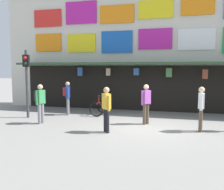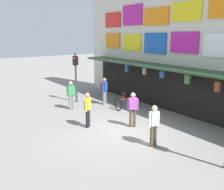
% 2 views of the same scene
% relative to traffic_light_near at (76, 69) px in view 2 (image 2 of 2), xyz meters
% --- Properties ---
extents(ground_plane, '(80.00, 80.00, 0.00)m').
position_rel_traffic_light_near_xyz_m(ground_plane, '(5.64, -0.54, -2.14)').
color(ground_plane, gray).
extents(shopfront, '(18.00, 2.60, 8.00)m').
position_rel_traffic_light_near_xyz_m(shopfront, '(5.65, 4.03, 1.82)').
color(shopfront, beige).
rests_on(shopfront, ground).
extents(traffic_light_near, '(0.34, 0.35, 3.20)m').
position_rel_traffic_light_near_xyz_m(traffic_light_near, '(0.00, 0.00, 0.00)').
color(traffic_light_near, '#38383D').
rests_on(traffic_light_near, ground).
extents(bicycle_parked, '(0.74, 1.17, 1.05)m').
position_rel_traffic_light_near_xyz_m(bicycle_parked, '(3.09, 1.62, -1.75)').
color(bicycle_parked, black).
rests_on(bicycle_parked, ground).
extents(pedestrian_in_blue, '(0.40, 0.43, 1.68)m').
position_rel_traffic_light_near_xyz_m(pedestrian_in_blue, '(4.41, -1.74, -1.19)').
color(pedestrian_in_blue, black).
rests_on(pedestrian_in_blue, ground).
extents(pedestrian_in_purple, '(0.25, 0.53, 1.68)m').
position_rel_traffic_light_near_xyz_m(pedestrian_in_purple, '(7.77, -0.72, -1.19)').
color(pedestrian_in_purple, brown).
rests_on(pedestrian_in_purple, ground).
extents(pedestrian_in_white, '(0.38, 0.45, 1.68)m').
position_rel_traffic_light_near_xyz_m(pedestrian_in_white, '(5.63, 0.01, -1.19)').
color(pedestrian_in_white, brown).
rests_on(pedestrian_in_white, ground).
extents(pedestrian_in_red, '(0.41, 0.52, 1.68)m').
position_rel_traffic_light_near_xyz_m(pedestrian_in_red, '(1.28, -1.02, -1.16)').
color(pedestrian_in_red, gray).
rests_on(pedestrian_in_red, ground).
extents(pedestrian_in_green, '(0.46, 0.48, 1.68)m').
position_rel_traffic_light_near_xyz_m(pedestrian_in_green, '(1.53, 1.15, -1.16)').
color(pedestrian_in_green, gray).
rests_on(pedestrian_in_green, ground).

